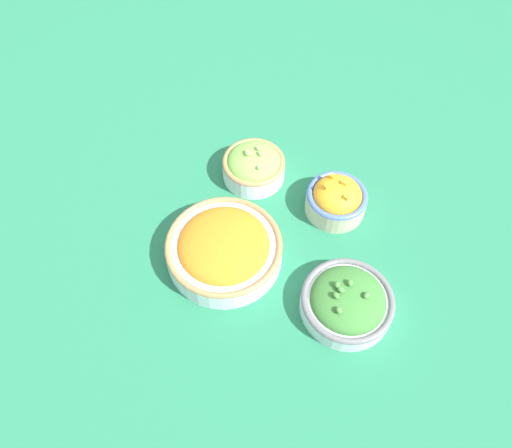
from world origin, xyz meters
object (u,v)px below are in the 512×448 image
bowl_carrots (224,248)px  bowl_squash (337,199)px  bowl_broccoli (347,301)px  bowl_lettuce (254,165)px

bowl_carrots → bowl_squash: bearing=39.0°
bowl_broccoli → bowl_lettuce: size_ratio=1.26×
bowl_squash → bowl_lettuce: bearing=163.6°
bowl_carrots → bowl_broccoli: (0.24, -0.06, -0.01)m
bowl_lettuce → bowl_squash: 0.19m
bowl_carrots → bowl_squash: 0.25m
bowl_carrots → bowl_squash: bowl_squash is taller
bowl_carrots → bowl_squash: size_ratio=1.80×
bowl_broccoli → bowl_carrots: bearing=166.2°
bowl_lettuce → bowl_carrots: bearing=-93.5°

